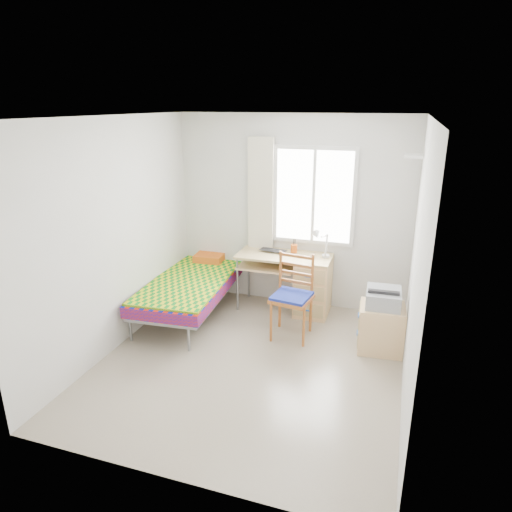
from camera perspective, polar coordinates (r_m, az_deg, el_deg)
The scene contains 17 objects.
floor at distance 5.17m, azimuth -0.68°, elevation -13.13°, with size 3.50×3.50×0.00m, color #BCAD93.
ceiling at distance 4.40m, azimuth -0.82°, elevation 17.03°, with size 3.50×3.50×0.00m, color white.
wall_back at distance 6.24m, azimuth 4.48°, elevation 5.41°, with size 3.20×3.20×0.00m, color silver.
wall_left at distance 5.34m, azimuth -17.24°, elevation 2.32°, with size 3.50×3.50×0.00m, color silver.
wall_right at distance 4.40m, azimuth 19.39°, elevation -1.34°, with size 3.50×3.50×0.00m, color silver.
window at distance 6.11m, azimuth 7.24°, elevation 7.42°, with size 1.10×0.04×1.30m.
curtain at distance 6.26m, azimuth 0.60°, elevation 6.90°, with size 0.35×0.05×1.70m, color beige.
floating_shelf at distance 5.59m, azimuth 19.12°, elevation 11.76°, with size 0.20×0.32×0.03m, color white.
bed at distance 6.20m, azimuth -7.73°, elevation -3.25°, with size 1.09×2.10×0.88m.
desk at distance 6.17m, azimuth 6.51°, elevation -3.34°, with size 1.26×0.59×0.78m.
chair at distance 5.50m, azimuth 4.71°, elevation -4.44°, with size 0.50×0.50×1.03m.
cabinet at distance 5.48m, azimuth 15.33°, elevation -8.66°, with size 0.54×0.48×0.54m.
printer at distance 5.36m, azimuth 15.65°, elevation -4.99°, with size 0.40×0.46×0.19m.
laptop at distance 6.19m, azimuth 1.97°, elevation 0.51°, with size 0.37×0.24×0.03m, color black.
pen_cup at distance 6.21m, azimuth 4.77°, elevation 0.92°, with size 0.09×0.09×0.11m, color orange.
task_lamp at distance 5.92m, azimuth 8.04°, elevation 1.90°, with size 0.22×0.32×0.40m.
book at distance 6.26m, azimuth 1.37°, elevation -1.28°, with size 0.16×0.22×0.02m, color gray.
Camera 1 is at (1.43, -4.16, 2.73)m, focal length 32.00 mm.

